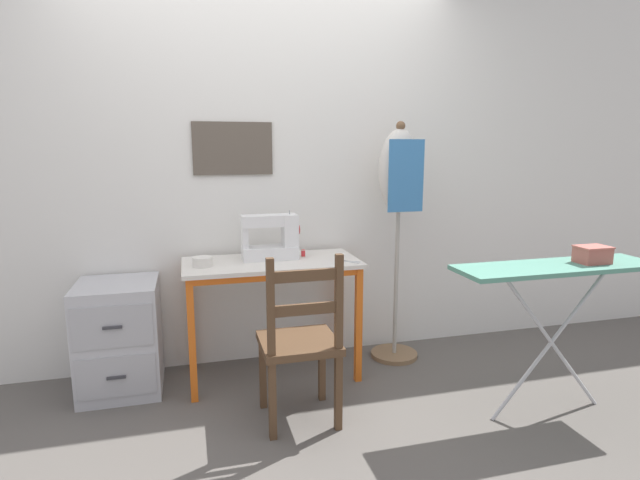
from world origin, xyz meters
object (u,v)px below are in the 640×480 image
sewing_machine (273,238)px  ironing_board (557,274)px  fabric_bowl (202,261)px  scissors (346,261)px  dress_form (399,190)px  thread_spool_near_machine (303,253)px  wooden_chair (300,343)px  storage_box (592,254)px  filing_cabinet (120,337)px

sewing_machine → ironing_board: sewing_machine is taller
ironing_board → fabric_bowl: bearing=155.9°
fabric_bowl → sewing_machine: bearing=12.4°
scissors → dress_form: dress_form is taller
sewing_machine → thread_spool_near_machine: (0.19, 0.01, -0.11)m
scissors → wooden_chair: (-0.39, -0.44, -0.32)m
scissors → ironing_board: bearing=-36.7°
wooden_chair → ironing_board: 1.39m
fabric_bowl → dress_form: dress_form is taller
sewing_machine → fabric_bowl: (-0.43, -0.10, -0.10)m
sewing_machine → wooden_chair: (0.03, -0.63, -0.45)m
scissors → storage_box: size_ratio=0.75×
sewing_machine → storage_box: size_ratio=2.14×
thread_spool_near_machine → ironing_board: bearing=-38.0°
sewing_machine → filing_cabinet: size_ratio=0.54×
wooden_chair → storage_box: 1.61m
fabric_bowl → dress_form: 1.34m
storage_box → sewing_machine: bearing=149.8°
fabric_bowl → storage_box: storage_box is taller
filing_cabinet → storage_box: storage_box is taller
sewing_machine → dress_form: size_ratio=0.22×
sewing_machine → dress_form: bearing=0.5°
thread_spool_near_machine → dress_form: (0.65, -0.00, 0.39)m
sewing_machine → ironing_board: bearing=-33.5°
scissors → storage_box: 1.35m
wooden_chair → filing_cabinet: bearing=146.8°
sewing_machine → thread_spool_near_machine: size_ratio=8.04×
ironing_board → storage_box: (0.20, -0.01, 0.10)m
storage_box → dress_form: bearing=128.0°
thread_spool_near_machine → scissors: bearing=-43.1°
thread_spool_near_machine → ironing_board: 1.47m
sewing_machine → wooden_chair: bearing=-87.7°
filing_cabinet → thread_spool_near_machine: bearing=0.9°
scissors → thread_spool_near_machine: bearing=136.9°
wooden_chair → sewing_machine: bearing=92.3°
sewing_machine → thread_spool_near_machine: sewing_machine is taller
wooden_chair → ironing_board: wooden_chair is taller
scissors → thread_spool_near_machine: (-0.22, 0.20, 0.02)m
dress_form → fabric_bowl: bearing=-175.4°
thread_spool_near_machine → storage_box: size_ratio=0.27×
scissors → dress_form: 0.63m
thread_spool_near_machine → ironing_board: (1.16, -0.90, 0.01)m
filing_cabinet → dress_form: dress_form is taller
fabric_bowl → wooden_chair: bearing=-49.3°
ironing_board → sewing_machine: bearing=146.5°
scissors → wooden_chair: 0.66m
ironing_board → thread_spool_near_machine: bearing=142.0°
sewing_machine → dress_form: (0.84, 0.01, 0.28)m
scissors → storage_box: storage_box is taller
dress_form → sewing_machine: bearing=-179.5°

